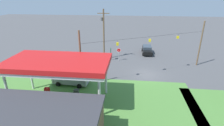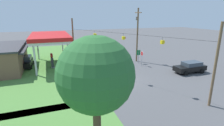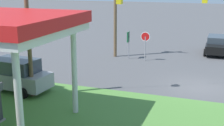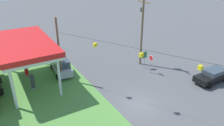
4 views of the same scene
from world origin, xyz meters
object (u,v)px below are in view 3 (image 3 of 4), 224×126
car_at_pumps_front (13,75)px  stop_sign_roadside (145,40)px  car_on_crossroad (217,44)px  route_sign (128,40)px

car_at_pumps_front → stop_sign_roadside: 11.78m
stop_sign_roadside → car_on_crossroad: bearing=41.1°
route_sign → car_at_pumps_front: bearing=67.2°
car_on_crossroad → stop_sign_roadside: bearing=-48.8°
car_at_pumps_front → route_sign: bearing=-108.5°
route_sign → stop_sign_roadside: bearing=172.8°
route_sign → car_on_crossroad: bearing=-146.6°
stop_sign_roadside → route_sign: (1.56, -0.20, -0.10)m
car_at_pumps_front → stop_sign_roadside: stop_sign_roadside is taller
car_at_pumps_front → stop_sign_roadside: bearing=-115.9°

